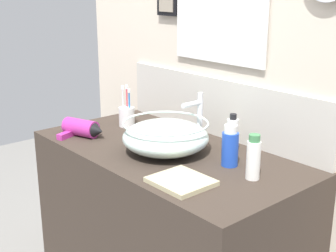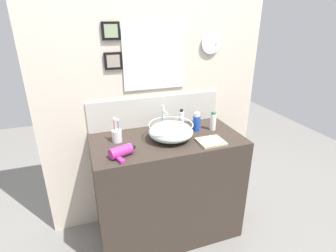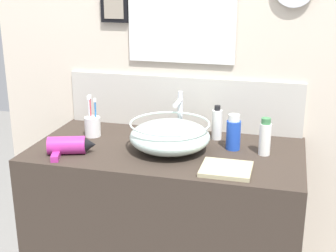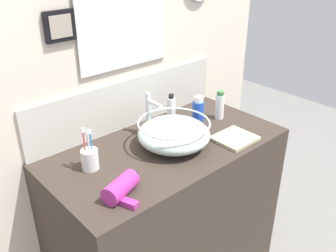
{
  "view_description": "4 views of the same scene",
  "coord_description": "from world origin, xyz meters",
  "px_view_note": "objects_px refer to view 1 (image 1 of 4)",
  "views": [
    {
      "loc": [
        1.32,
        -1.13,
        1.51
      ],
      "look_at": [
        0.01,
        0.0,
        0.98
      ],
      "focal_mm": 50.0,
      "sensor_mm": 36.0,
      "label": 1
    },
    {
      "loc": [
        -0.59,
        -1.7,
        1.73
      ],
      "look_at": [
        0.01,
        0.0,
        0.98
      ],
      "focal_mm": 28.0,
      "sensor_mm": 36.0,
      "label": 2
    },
    {
      "loc": [
        0.48,
        -1.79,
        1.58
      ],
      "look_at": [
        0.01,
        0.0,
        0.98
      ],
      "focal_mm": 50.0,
      "sensor_mm": 36.0,
      "label": 3
    },
    {
      "loc": [
        -1.01,
        -1.13,
        1.75
      ],
      "look_at": [
        0.01,
        0.0,
        0.98
      ],
      "focal_mm": 40.0,
      "sensor_mm": 36.0,
      "label": 4
    }
  ],
  "objects_px": {
    "glass_bowl_sink": "(166,137)",
    "soap_dispenser": "(230,147)",
    "hair_drier": "(83,129)",
    "spray_bottle": "(232,135)",
    "hand_towel": "(181,181)",
    "shampoo_bottle": "(253,158)",
    "faucet": "(198,115)",
    "toothbrush_cup": "(127,116)"
  },
  "relations": [
    {
      "from": "faucet",
      "to": "hair_drier",
      "type": "xyz_separation_m",
      "value": [
        -0.39,
        -0.31,
        -0.08
      ]
    },
    {
      "from": "hair_drier",
      "to": "hand_towel",
      "type": "xyz_separation_m",
      "value": [
        0.64,
        -0.01,
        -0.03
      ]
    },
    {
      "from": "soap_dispenser",
      "to": "spray_bottle",
      "type": "relative_size",
      "value": 0.98
    },
    {
      "from": "shampoo_bottle",
      "to": "hand_towel",
      "type": "distance_m",
      "value": 0.25
    },
    {
      "from": "glass_bowl_sink",
      "to": "soap_dispenser",
      "type": "distance_m",
      "value": 0.27
    },
    {
      "from": "soap_dispenser",
      "to": "hand_towel",
      "type": "xyz_separation_m",
      "value": [
        0.01,
        -0.24,
        -0.06
      ]
    },
    {
      "from": "hand_towel",
      "to": "hair_drier",
      "type": "bearing_deg",
      "value": 178.78
    },
    {
      "from": "toothbrush_cup",
      "to": "shampoo_bottle",
      "type": "height_order",
      "value": "toothbrush_cup"
    },
    {
      "from": "glass_bowl_sink",
      "to": "shampoo_bottle",
      "type": "xyz_separation_m",
      "value": [
        0.38,
        0.06,
        0.01
      ]
    },
    {
      "from": "glass_bowl_sink",
      "to": "hair_drier",
      "type": "height_order",
      "value": "glass_bowl_sink"
    },
    {
      "from": "spray_bottle",
      "to": "hand_towel",
      "type": "distance_m",
      "value": 0.37
    },
    {
      "from": "soap_dispenser",
      "to": "shampoo_bottle",
      "type": "height_order",
      "value": "shampoo_bottle"
    },
    {
      "from": "spray_bottle",
      "to": "shampoo_bottle",
      "type": "bearing_deg",
      "value": -32.83
    },
    {
      "from": "glass_bowl_sink",
      "to": "shampoo_bottle",
      "type": "height_order",
      "value": "shampoo_bottle"
    },
    {
      "from": "faucet",
      "to": "soap_dispenser",
      "type": "distance_m",
      "value": 0.27
    },
    {
      "from": "glass_bowl_sink",
      "to": "hair_drier",
      "type": "bearing_deg",
      "value": -160.27
    },
    {
      "from": "toothbrush_cup",
      "to": "soap_dispenser",
      "type": "height_order",
      "value": "toothbrush_cup"
    },
    {
      "from": "soap_dispenser",
      "to": "hand_towel",
      "type": "bearing_deg",
      "value": -88.62
    },
    {
      "from": "glass_bowl_sink",
      "to": "spray_bottle",
      "type": "xyz_separation_m",
      "value": [
        0.16,
        0.2,
        0.01
      ]
    },
    {
      "from": "toothbrush_cup",
      "to": "faucet",
      "type": "bearing_deg",
      "value": 11.15
    },
    {
      "from": "glass_bowl_sink",
      "to": "hair_drier",
      "type": "distance_m",
      "value": 0.41
    },
    {
      "from": "spray_bottle",
      "to": "hair_drier",
      "type": "bearing_deg",
      "value": -148.51
    },
    {
      "from": "toothbrush_cup",
      "to": "soap_dispenser",
      "type": "distance_m",
      "value": 0.64
    },
    {
      "from": "faucet",
      "to": "soap_dispenser",
      "type": "relative_size",
      "value": 1.4
    },
    {
      "from": "faucet",
      "to": "toothbrush_cup",
      "type": "height_order",
      "value": "faucet"
    },
    {
      "from": "glass_bowl_sink",
      "to": "toothbrush_cup",
      "type": "bearing_deg",
      "value": 166.12
    },
    {
      "from": "hair_drier",
      "to": "toothbrush_cup",
      "type": "height_order",
      "value": "toothbrush_cup"
    },
    {
      "from": "toothbrush_cup",
      "to": "spray_bottle",
      "type": "height_order",
      "value": "toothbrush_cup"
    },
    {
      "from": "faucet",
      "to": "hand_towel",
      "type": "bearing_deg",
      "value": -51.5
    },
    {
      "from": "soap_dispenser",
      "to": "hand_towel",
      "type": "distance_m",
      "value": 0.25
    },
    {
      "from": "spray_bottle",
      "to": "hand_towel",
      "type": "relative_size",
      "value": 0.82
    },
    {
      "from": "shampoo_bottle",
      "to": "hand_towel",
      "type": "xyz_separation_m",
      "value": [
        -0.13,
        -0.21,
        -0.07
      ]
    },
    {
      "from": "toothbrush_cup",
      "to": "hand_towel",
      "type": "bearing_deg",
      "value": -21.01
    },
    {
      "from": "hair_drier",
      "to": "hand_towel",
      "type": "height_order",
      "value": "hair_drier"
    },
    {
      "from": "faucet",
      "to": "shampoo_bottle",
      "type": "bearing_deg",
      "value": -16.62
    },
    {
      "from": "faucet",
      "to": "toothbrush_cup",
      "type": "bearing_deg",
      "value": -168.85
    },
    {
      "from": "hair_drier",
      "to": "spray_bottle",
      "type": "relative_size",
      "value": 1.33
    },
    {
      "from": "hair_drier",
      "to": "toothbrush_cup",
      "type": "bearing_deg",
      "value": 90.41
    },
    {
      "from": "hair_drier",
      "to": "shampoo_bottle",
      "type": "relative_size",
      "value": 1.32
    },
    {
      "from": "faucet",
      "to": "hand_towel",
      "type": "height_order",
      "value": "faucet"
    },
    {
      "from": "toothbrush_cup",
      "to": "spray_bottle",
      "type": "distance_m",
      "value": 0.56
    },
    {
      "from": "hair_drier",
      "to": "hand_towel",
      "type": "distance_m",
      "value": 0.64
    }
  ]
}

